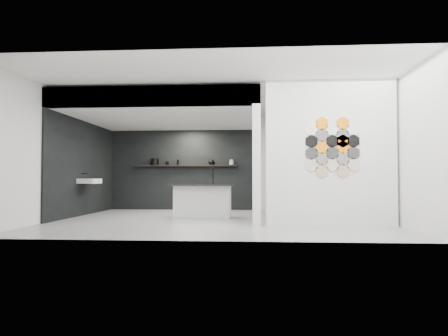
% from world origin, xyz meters
% --- Properties ---
extents(floor, '(7.00, 6.00, 0.01)m').
position_xyz_m(floor, '(0.00, 0.00, -0.01)').
color(floor, gray).
extents(partition_panel, '(2.45, 0.15, 2.80)m').
position_xyz_m(partition_panel, '(2.23, -1.00, 1.40)').
color(partition_panel, silver).
rests_on(partition_panel, floor).
extents(bay_clad_back, '(4.40, 0.04, 2.35)m').
position_xyz_m(bay_clad_back, '(-1.30, 2.97, 1.18)').
color(bay_clad_back, black).
rests_on(bay_clad_back, floor).
extents(bay_clad_left, '(0.04, 4.00, 2.35)m').
position_xyz_m(bay_clad_left, '(-3.47, 1.00, 1.18)').
color(bay_clad_left, black).
rests_on(bay_clad_left, floor).
extents(bulkhead, '(4.40, 4.00, 0.40)m').
position_xyz_m(bulkhead, '(-1.30, 1.00, 2.55)').
color(bulkhead, silver).
rests_on(bulkhead, corner_column).
extents(corner_column, '(0.16, 0.16, 2.35)m').
position_xyz_m(corner_column, '(0.82, -1.00, 1.18)').
color(corner_column, silver).
rests_on(corner_column, floor).
extents(fascia_beam, '(4.40, 0.16, 0.40)m').
position_xyz_m(fascia_beam, '(-1.30, -0.92, 2.55)').
color(fascia_beam, silver).
rests_on(fascia_beam, corner_column).
extents(wall_basin, '(0.40, 0.60, 0.12)m').
position_xyz_m(wall_basin, '(-3.24, 0.80, 0.85)').
color(wall_basin, silver).
rests_on(wall_basin, bay_clad_left).
extents(display_shelf, '(3.00, 0.15, 0.04)m').
position_xyz_m(display_shelf, '(-1.20, 2.87, 1.30)').
color(display_shelf, black).
rests_on(display_shelf, bay_clad_back).
extents(kitchen_island, '(1.50, 0.73, 1.18)m').
position_xyz_m(kitchen_island, '(-0.42, 0.56, 0.40)').
color(kitchen_island, silver).
rests_on(kitchen_island, floor).
extents(stockpot, '(0.24, 0.24, 0.19)m').
position_xyz_m(stockpot, '(-2.12, 2.87, 1.41)').
color(stockpot, black).
rests_on(stockpot, display_shelf).
extents(kettle, '(0.19, 0.19, 0.15)m').
position_xyz_m(kettle, '(-0.44, 2.87, 1.39)').
color(kettle, black).
rests_on(kettle, display_shelf).
extents(glass_bowl, '(0.17, 0.17, 0.10)m').
position_xyz_m(glass_bowl, '(0.15, 2.87, 1.37)').
color(glass_bowl, gray).
rests_on(glass_bowl, display_shelf).
extents(glass_vase, '(0.12, 0.12, 0.15)m').
position_xyz_m(glass_vase, '(0.15, 2.87, 1.40)').
color(glass_vase, gray).
rests_on(glass_vase, display_shelf).
extents(bottle_dark, '(0.08, 0.08, 0.16)m').
position_xyz_m(bottle_dark, '(-1.43, 2.87, 1.40)').
color(bottle_dark, black).
rests_on(bottle_dark, display_shelf).
extents(utensil_cup, '(0.10, 0.10, 0.11)m').
position_xyz_m(utensil_cup, '(-1.75, 2.87, 1.37)').
color(utensil_cup, black).
rests_on(utensil_cup, display_shelf).
extents(hex_tile_cluster, '(1.04, 0.02, 1.16)m').
position_xyz_m(hex_tile_cluster, '(2.26, -1.09, 1.50)').
color(hex_tile_cluster, beige).
rests_on(hex_tile_cluster, partition_panel).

